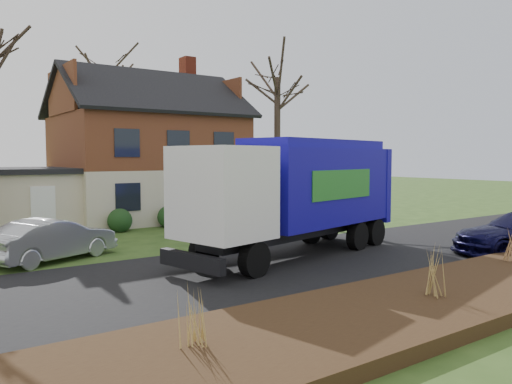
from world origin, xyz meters
TOP-DOWN VIEW (x-y plane):
  - ground at (0.00, 0.00)m, footprint 120.00×120.00m
  - road at (0.00, 0.00)m, footprint 80.00×7.00m
  - mulch_verge at (0.00, -5.30)m, footprint 80.00×3.50m
  - main_house at (1.49, 13.91)m, footprint 12.95×8.95m
  - garbage_truck at (1.90, 0.97)m, footprint 9.52×4.49m
  - silver_sedan at (-5.17, 4.83)m, footprint 4.41×3.01m
  - tree_front_east at (8.11, 10.25)m, footprint 3.99×3.99m
  - tree_back at (2.09, 21.34)m, footprint 3.82×3.82m
  - grass_clump_west at (-5.23, -4.94)m, footprint 0.36×0.30m
  - grass_clump_mid at (0.46, -5.41)m, footprint 0.38×0.31m
  - grass_clump_east at (5.39, -4.50)m, footprint 0.37×0.31m

SIDE VIEW (x-z plane):
  - ground at x=0.00m, z-range 0.00..0.00m
  - road at x=0.00m, z-range 0.00..0.02m
  - mulch_verge at x=0.00m, z-range 0.00..0.30m
  - silver_sedan at x=-5.17m, z-range 0.00..1.38m
  - grass_clump_east at x=5.39m, z-range 0.30..1.23m
  - grass_clump_west at x=-5.23m, z-range 0.30..1.26m
  - grass_clump_mid at x=0.46m, z-range 0.30..1.36m
  - garbage_truck at x=1.90m, z-range 0.30..4.25m
  - main_house at x=1.49m, z-range -0.60..8.66m
  - tree_front_east at x=8.11m, z-range 3.47..14.55m
  - tree_back at x=2.09m, z-range 4.04..16.14m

